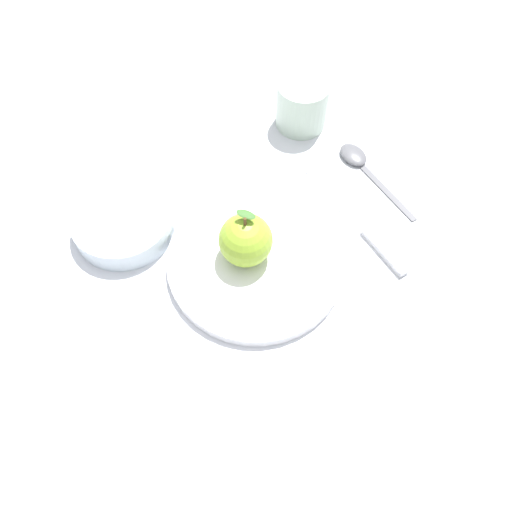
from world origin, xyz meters
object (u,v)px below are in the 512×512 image
Objects in this scene: apple at (246,240)px; knife at (363,227)px; dinner_plate at (256,260)px; cup at (302,103)px; spoon at (360,162)px; side_bowl at (123,220)px.

apple is 0.18m from knife.
cup is at bearing -8.62° from dinner_plate.
dinner_plate is 1.66× the size of spoon.
apple is 0.24m from spoon.
side_bowl is at bearing 135.66° from cup.
apple is at bearing -100.37° from side_bowl.
side_bowl is 1.75× the size of cup.
apple is at bearing 141.20° from spoon.
spoon is at bearing 2.19° from knife.
spoon is (0.12, 0.00, 0.00)m from knife.
dinner_plate is 0.27m from cup.
apple is 1.04× the size of cup.
spoon is at bearing -64.40° from side_bowl.
knife is 1.28× the size of spoon.
side_bowl reaches higher than dinner_plate.
knife is (-0.19, -0.10, -0.04)m from cup.
side_bowl is 0.76× the size of knife.
knife is 0.12m from spoon.
apple is 0.18m from side_bowl.
dinner_plate is at bearing 171.38° from cup.
spoon is at bearing -35.69° from dinner_plate.
cup is 0.13m from spoon.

